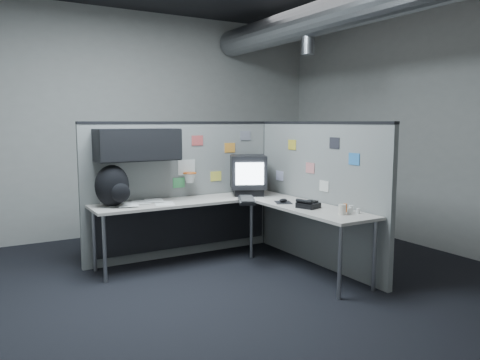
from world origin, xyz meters
TOP-DOWN VIEW (x-y plane):
  - room at (0.56, 0.00)m, footprint 5.62×5.62m
  - partition_back at (-0.25, 1.23)m, footprint 2.44×0.42m
  - partition_right at (1.10, 0.22)m, footprint 0.07×2.23m
  - desk at (0.15, 0.70)m, footprint 2.31×2.11m
  - monitor at (0.66, 1.00)m, footprint 0.57×0.57m
  - keyboard at (0.37, 0.55)m, footprint 0.39×0.53m
  - mouse at (0.69, 0.29)m, footprint 0.24×0.26m
  - phone at (0.73, -0.10)m, footprint 0.24×0.25m
  - bottles at (0.91, -0.52)m, footprint 0.13×0.17m
  - cup at (0.79, -0.55)m, footprint 0.09×0.09m
  - papers at (-0.74, 1.07)m, footprint 0.79×0.64m
  - backpack at (-1.01, 1.01)m, footprint 0.36×0.33m

SIDE VIEW (x-z plane):
  - desk at x=0.15m, z-range 0.25..0.98m
  - papers at x=-0.74m, z-range 0.73..0.75m
  - mouse at x=0.69m, z-range 0.72..0.77m
  - keyboard at x=0.37m, z-range 0.73..0.77m
  - bottles at x=0.91m, z-range 0.72..0.81m
  - phone at x=0.73m, z-range 0.72..0.81m
  - cup at x=0.79m, z-range 0.73..0.83m
  - partition_right at x=1.10m, z-range 0.00..1.63m
  - backpack at x=-1.01m, z-range 0.72..1.17m
  - monitor at x=0.66m, z-range 0.74..1.22m
  - partition_back at x=-0.25m, z-range 0.18..1.81m
  - room at x=0.56m, z-range 0.49..3.71m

